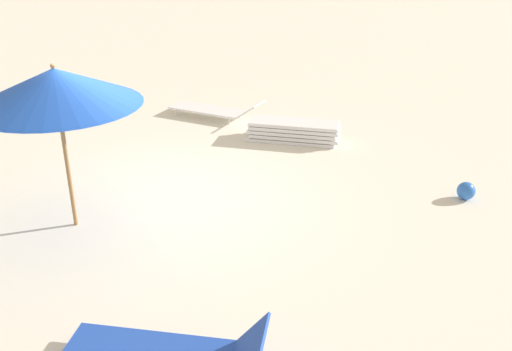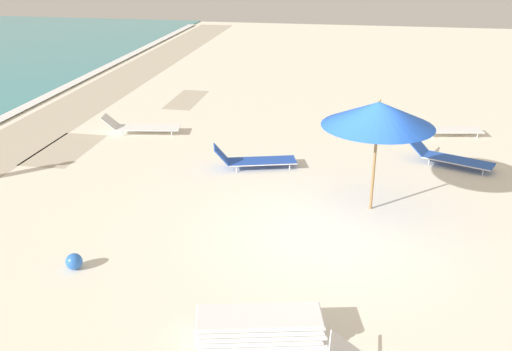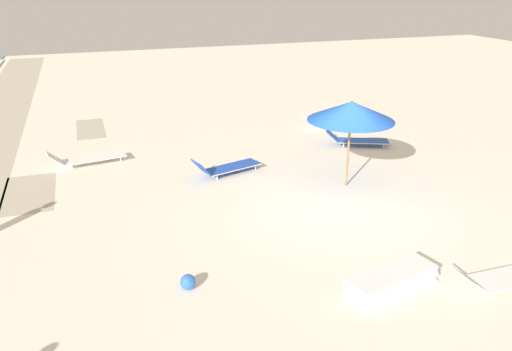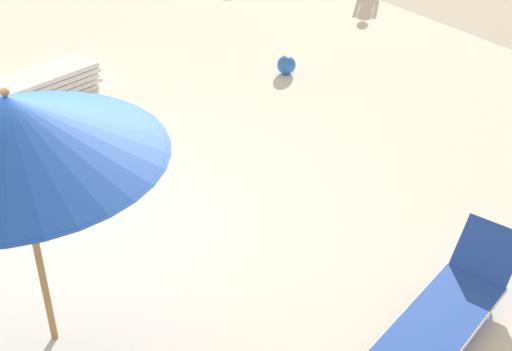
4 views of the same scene
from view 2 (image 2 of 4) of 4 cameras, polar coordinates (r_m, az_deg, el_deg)
The scene contains 8 objects.
ground_plane at distance 11.66m, azimuth 7.65°, elevation -5.80°, with size 60.00×60.00×0.16m.
beach_umbrella at distance 11.90m, azimuth 12.15°, elevation 6.00°, with size 2.32×2.32×2.46m.
lounger_stack at distance 8.58m, azimuth 0.42°, elevation -14.87°, with size 1.01×2.00×0.41m.
sun_lounger_under_umbrella at distance 17.52m, azimuth -11.43°, elevation 4.82°, with size 0.96×2.36×0.55m.
sun_lounger_near_water_left at distance 17.88m, azimuth 18.39°, elevation 4.43°, with size 0.97×2.23×0.46m.
sun_lounger_near_water_right at distance 15.53m, azimuth 18.80°, elevation 1.73°, with size 1.40×2.21×0.55m.
sun_lounger_mid_beach_solo at distance 14.53m, azimuth -0.26°, elevation 1.59°, with size 1.15×2.18×0.61m.
beach_ball at distance 10.68m, azimuth -17.74°, elevation -8.19°, with size 0.30×0.30×0.30m.
Camera 2 is at (-10.27, -0.24, 5.42)m, focal length 40.00 mm.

